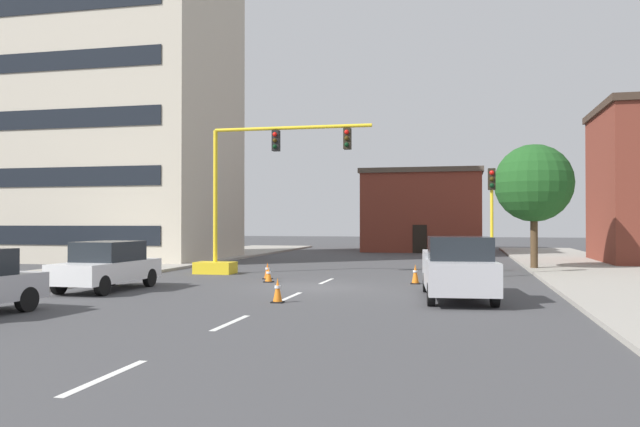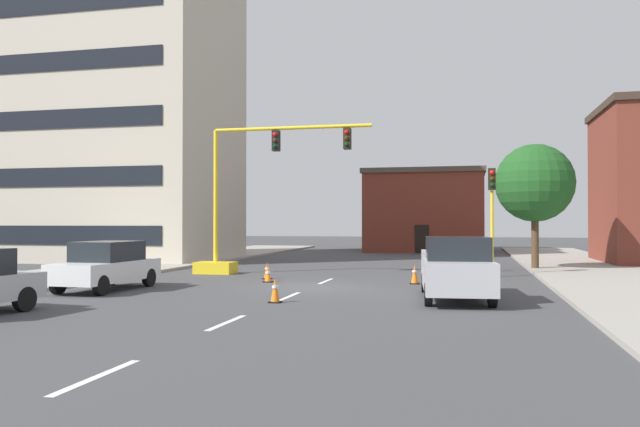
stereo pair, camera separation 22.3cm
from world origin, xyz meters
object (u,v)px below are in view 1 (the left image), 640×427
object	(u,v)px
traffic_light_pole_right	(492,197)
traffic_cone_roadside_c	(269,275)
sedan_white_near_left	(107,265)
traffic_cone_roadside_a	(267,271)
traffic_signal_gantry	(236,227)
pickup_truck_silver	(457,268)
traffic_cone_roadside_b	(278,291)
tree_right_mid	(534,183)
traffic_cone_roadside_d	(415,274)

from	to	relation	value
traffic_light_pole_right	traffic_cone_roadside_c	xyz separation A→B (m)	(-8.91, -4.48, -3.23)
sedan_white_near_left	traffic_cone_roadside_c	world-z (taller)	sedan_white_near_left
traffic_cone_roadside_a	traffic_signal_gantry	bearing A→B (deg)	135.72
traffic_signal_gantry	pickup_truck_silver	bearing A→B (deg)	-36.59
traffic_cone_roadside_a	traffic_cone_roadside_b	bearing A→B (deg)	-70.35
traffic_signal_gantry	traffic_cone_roadside_b	xyz separation A→B (m)	(4.89, -9.63, -1.83)
traffic_cone_roadside_b	tree_right_mid	bearing A→B (deg)	59.04
traffic_signal_gantry	traffic_cone_roadside_a	size ratio (longest dim) A/B	11.83
traffic_signal_gantry	traffic_cone_roadside_c	distance (m)	4.80
traffic_cone_roadside_c	pickup_truck_silver	bearing A→B (deg)	-28.43
traffic_light_pole_right	traffic_cone_roadside_b	bearing A→B (deg)	-122.30
tree_right_mid	traffic_cone_roadside_b	xyz separation A→B (m)	(-8.93, -14.88, -4.00)
traffic_cone_roadside_a	traffic_cone_roadside_b	size ratio (longest dim) A/B	0.95
sedan_white_near_left	traffic_cone_roadside_a	world-z (taller)	sedan_white_near_left
traffic_signal_gantry	sedan_white_near_left	distance (m)	8.01
traffic_cone_roadside_a	traffic_cone_roadside_c	size ratio (longest dim) A/B	1.16
pickup_truck_silver	traffic_cone_roadside_a	bearing A→B (deg)	145.89
pickup_truck_silver	traffic_light_pole_right	bearing A→B (deg)	80.55
tree_right_mid	traffic_cone_roadside_b	world-z (taller)	tree_right_mid
traffic_signal_gantry	tree_right_mid	distance (m)	14.93
tree_right_mid	traffic_cone_roadside_d	size ratio (longest dim) A/B	8.15
pickup_truck_silver	tree_right_mid	bearing A→B (deg)	74.13
tree_right_mid	sedan_white_near_left	world-z (taller)	tree_right_mid
traffic_cone_roadside_c	traffic_cone_roadside_a	bearing A→B (deg)	109.24
pickup_truck_silver	traffic_cone_roadside_c	size ratio (longest dim) A/B	9.21
pickup_truck_silver	sedan_white_near_left	bearing A→B (deg)	-179.59
tree_right_mid	traffic_cone_roadside_a	distance (m)	14.33
traffic_light_pole_right	traffic_cone_roadside_c	size ratio (longest dim) A/B	7.94
tree_right_mid	sedan_white_near_left	size ratio (longest dim) A/B	1.39
traffic_cone_roadside_d	sedan_white_near_left	bearing A→B (deg)	-155.74
pickup_truck_silver	traffic_cone_roadside_b	xyz separation A→B (m)	(-5.29, -2.08, -0.61)
traffic_cone_roadside_c	traffic_cone_roadside_b	bearing A→B (deg)	-70.27
traffic_signal_gantry	traffic_cone_roadside_a	bearing A→B (deg)	-44.28
tree_right_mid	traffic_cone_roadside_b	size ratio (longest dim) A/B	8.49
sedan_white_near_left	traffic_cone_roadside_c	xyz separation A→B (m)	(4.71, 4.14, -0.59)
traffic_cone_roadside_c	traffic_signal_gantry	bearing A→B (deg)	127.53
pickup_truck_silver	traffic_cone_roadside_a	world-z (taller)	pickup_truck_silver
traffic_cone_roadside_b	traffic_cone_roadside_c	bearing A→B (deg)	109.73
pickup_truck_silver	traffic_cone_roadside_c	xyz separation A→B (m)	(-7.49, 4.05, -0.68)
traffic_signal_gantry	traffic_cone_roadside_b	size ratio (longest dim) A/B	11.19
traffic_light_pole_right	traffic_cone_roadside_d	xyz separation A→B (m)	(-3.08, -3.87, -3.15)
pickup_truck_silver	traffic_cone_roadside_d	world-z (taller)	pickup_truck_silver
sedan_white_near_left	traffic_cone_roadside_c	distance (m)	6.30
traffic_light_pole_right	traffic_cone_roadside_c	world-z (taller)	traffic_light_pole_right
traffic_signal_gantry	traffic_cone_roadside_a	world-z (taller)	traffic_signal_gantry
traffic_cone_roadside_b	traffic_cone_roadside_d	world-z (taller)	traffic_cone_roadside_d
traffic_light_pole_right	tree_right_mid	distance (m)	4.88
sedan_white_near_left	traffic_cone_roadside_a	distance (m)	6.95
sedan_white_near_left	traffic_cone_roadside_b	distance (m)	7.21
traffic_cone_roadside_c	traffic_cone_roadside_d	xyz separation A→B (m)	(5.83, 0.61, 0.09)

